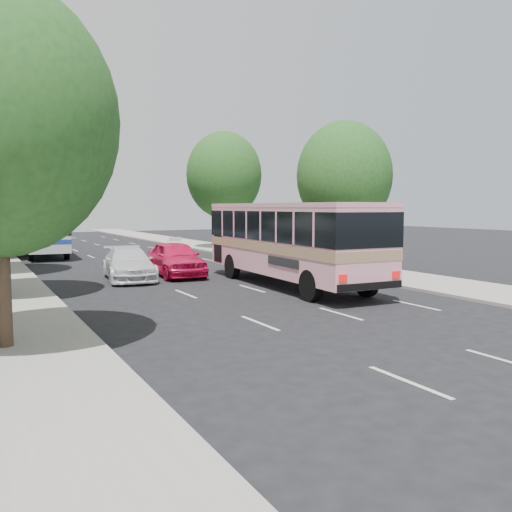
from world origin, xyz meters
TOP-DOWN VIEW (x-y plane):
  - ground at (0.00, 0.00)m, footprint 120.00×120.00m
  - sidewalk_right at (8.50, 20.00)m, footprint 4.00×90.00m
  - tree_right_near at (8.78, 7.94)m, footprint 5.10×5.10m
  - tree_right_far at (9.08, 23.94)m, footprint 6.00×6.00m
  - pink_bus at (2.80, 3.99)m, footprint 3.24×11.13m
  - pink_taxi at (-0.36, 9.43)m, footprint 2.32×5.13m
  - white_pickup at (-2.74, 9.16)m, footprint 2.71×5.31m
  - tour_coach_front at (-4.50, 24.69)m, footprint 3.20×11.60m
  - tour_coach_rear at (-6.30, 31.05)m, footprint 4.63×13.41m
  - taxi_roof_sign at (-0.36, 9.43)m, footprint 0.56×0.21m

SIDE VIEW (x-z plane):
  - ground at x=0.00m, z-range 0.00..0.00m
  - sidewalk_right at x=8.50m, z-range 0.00..0.12m
  - white_pickup at x=-2.74m, z-range 0.00..1.48m
  - pink_taxi at x=-0.36m, z-range 0.00..1.71m
  - taxi_roof_sign at x=-0.36m, z-range 1.71..1.89m
  - tour_coach_front at x=-4.50m, z-range 0.35..3.78m
  - pink_bus at x=2.80m, z-range 0.43..3.95m
  - tour_coach_rear at x=-6.30m, z-range 0.40..4.34m
  - tree_right_near at x=8.78m, z-range 1.23..9.18m
  - tree_right_far at x=9.08m, z-range 1.45..10.80m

